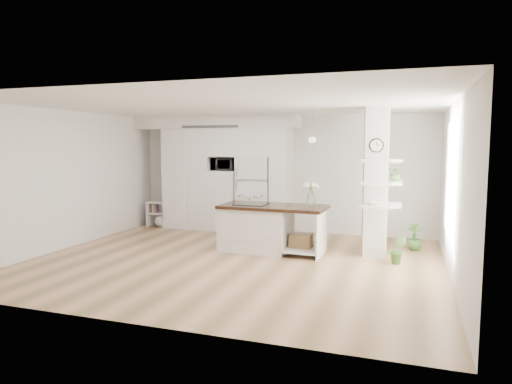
% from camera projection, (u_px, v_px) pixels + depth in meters
% --- Properties ---
extents(floor, '(7.00, 6.00, 0.01)m').
position_uv_depth(floor, '(234.00, 261.00, 8.00)').
color(floor, tan).
rests_on(floor, ground).
extents(room, '(7.04, 6.04, 2.72)m').
position_uv_depth(room, '(234.00, 155.00, 7.81)').
color(room, white).
rests_on(room, ground).
extents(cabinet_wall, '(4.00, 0.71, 2.70)m').
position_uv_depth(cabinet_wall, '(218.00, 167.00, 10.82)').
color(cabinet_wall, white).
rests_on(cabinet_wall, floor).
extents(refrigerator, '(0.78, 0.69, 1.75)m').
position_uv_depth(refrigerator, '(255.00, 194.00, 10.61)').
color(refrigerator, white).
rests_on(refrigerator, floor).
extents(column, '(0.69, 0.90, 2.70)m').
position_uv_depth(column, '(381.00, 183.00, 8.17)').
color(column, silver).
rests_on(column, floor).
extents(window, '(0.00, 2.40, 2.40)m').
position_uv_depth(window, '(451.00, 179.00, 7.02)').
color(window, white).
rests_on(window, room).
extents(pendant_light, '(0.12, 0.12, 0.10)m').
position_uv_depth(pendant_light, '(335.00, 139.00, 7.38)').
color(pendant_light, white).
rests_on(pendant_light, room).
extents(kitchen_island, '(2.01, 1.00, 1.46)m').
position_uv_depth(kitchen_island, '(262.00, 227.00, 8.72)').
color(kitchen_island, white).
rests_on(kitchen_island, floor).
extents(bookshelf, '(0.54, 0.32, 0.62)m').
position_uv_depth(bookshelf, '(159.00, 216.00, 11.28)').
color(bookshelf, white).
rests_on(bookshelf, floor).
extents(floor_plant_a, '(0.28, 0.23, 0.49)m').
position_uv_depth(floor_plant_a, '(398.00, 250.00, 7.77)').
color(floor_plant_a, '#41762F').
rests_on(floor_plant_a, floor).
extents(floor_plant_b, '(0.34, 0.34, 0.51)m').
position_uv_depth(floor_plant_b, '(415.00, 237.00, 8.81)').
color(floor_plant_b, '#41762F').
rests_on(floor_plant_b, floor).
extents(microwave, '(0.54, 0.37, 0.30)m').
position_uv_depth(microwave, '(224.00, 164.00, 10.72)').
color(microwave, '#2D2D2D').
rests_on(microwave, cabinet_wall).
extents(shelf_plant, '(0.27, 0.23, 0.30)m').
position_uv_depth(shelf_plant, '(396.00, 173.00, 8.23)').
color(shelf_plant, '#41762F').
rests_on(shelf_plant, column).
extents(decor_bowl, '(0.22, 0.22, 0.05)m').
position_uv_depth(decor_bowl, '(375.00, 204.00, 8.01)').
color(decor_bowl, white).
rests_on(decor_bowl, column).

